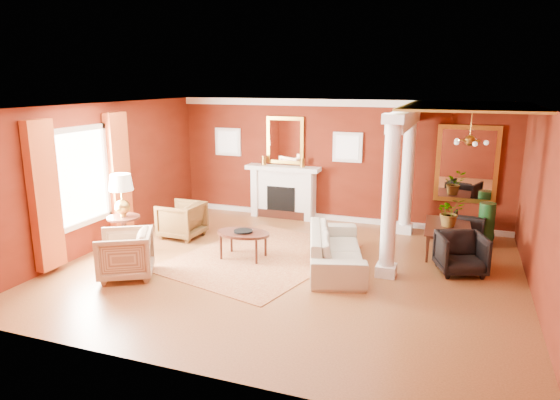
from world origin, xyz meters
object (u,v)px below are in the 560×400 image
at_px(coffee_table, 243,234).
at_px(dining_table, 449,232).
at_px(sofa, 336,242).
at_px(armchair_leopard, 181,218).
at_px(side_table, 122,200).
at_px(armchair_stripe, 125,252).

height_order(coffee_table, dining_table, dining_table).
xyz_separation_m(coffee_table, dining_table, (3.67, 1.69, -0.05)).
xyz_separation_m(sofa, armchair_leopard, (-3.57, 0.57, -0.04)).
bearing_deg(side_table, coffee_table, 12.06).
relative_size(sofa, armchair_leopard, 2.79).
distance_m(armchair_leopard, armchair_stripe, 2.33).
relative_size(sofa, side_table, 1.51).
xyz_separation_m(armchair_stripe, dining_table, (5.20, 3.24, -0.02)).
bearing_deg(sofa, side_table, 82.72).
distance_m(sofa, armchair_leopard, 3.61).
height_order(armchair_stripe, side_table, side_table).
distance_m(sofa, side_table, 4.20).
height_order(armchair_leopard, armchair_stripe, armchair_stripe).
distance_m(coffee_table, side_table, 2.46).
relative_size(side_table, dining_table, 1.02).
bearing_deg(side_table, dining_table, 19.99).
height_order(sofa, armchair_leopard, sofa).
relative_size(armchair_stripe, dining_table, 0.59).
bearing_deg(side_table, sofa, 9.45).
bearing_deg(armchair_stripe, armchair_leopard, 157.07).
bearing_deg(sofa, armchair_leopard, 64.17).
distance_m(armchair_leopard, dining_table, 5.55).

